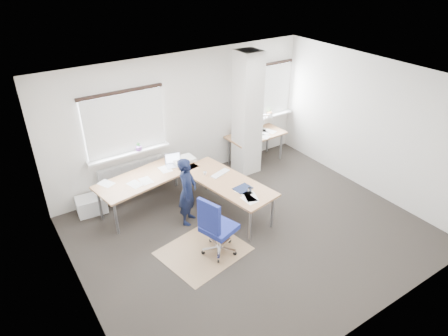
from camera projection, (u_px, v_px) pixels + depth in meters
ground at (251, 232)px, 7.38m from camera, size 6.00×6.00×0.00m
room_shell at (247, 135)px, 6.94m from camera, size 6.04×5.04×2.82m
floor_mat at (203, 251)px, 6.93m from camera, size 1.57×1.40×0.01m
white_crate at (92, 205)px, 7.86m from camera, size 0.59×0.44×0.33m
desk_main at (188, 179)px, 7.69m from camera, size 2.82×2.63×0.96m
desk_side at (256, 136)px, 9.44m from camera, size 1.42×0.74×1.22m
task_chair at (218, 238)px, 6.73m from camera, size 0.66×0.64×1.16m
person at (187, 191)px, 7.35m from camera, size 0.58×0.57×1.35m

